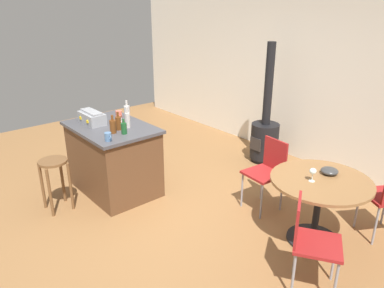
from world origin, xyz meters
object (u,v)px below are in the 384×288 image
bottle_3 (127,120)px  serving_bowl (329,171)px  wooden_stool (55,173)px  dining_table (319,194)px  kitchen_island (114,158)px  wood_stove (265,134)px  folding_chair_far (310,238)px  toolbox (92,118)px  cup_0 (108,137)px  wine_glass (313,172)px  cup_1 (119,114)px  folding_chair_near (267,169)px  cup_2 (119,121)px  bottle_2 (124,128)px  bottle_1 (127,112)px  bottle_0 (113,126)px  bottle_4 (118,123)px

bottle_3 → serving_bowl: 2.47m
wooden_stool → dining_table: bearing=37.0°
kitchen_island → serving_bowl: 2.71m
kitchen_island → wood_stove: size_ratio=0.65×
dining_table → folding_chair_far: 0.76m
toolbox → cup_0: (0.71, -0.15, -0.03)m
wooden_stool → wine_glass: (2.40, 1.73, 0.36)m
dining_table → cup_1: bearing=-163.7°
folding_chair_near → wood_stove: bearing=130.1°
bottle_3 → cup_2: bearing=-174.7°
folding_chair_near → toolbox: size_ratio=2.14×
bottle_2 → serving_bowl: bottle_2 is taller
bottle_3 → cup_0: (0.27, -0.42, -0.05)m
dining_table → bottle_1: 2.66m
folding_chair_near → folding_chair_far: folding_chair_near is taller
folding_chair_far → toolbox: size_ratio=2.14×
bottle_2 → folding_chair_far: bearing=9.4°
folding_chair_far → bottle_2: 2.46m
wooden_stool → serving_bowl: size_ratio=3.65×
folding_chair_far → cup_1: size_ratio=7.11×
kitchen_island → bottle_3: bearing=33.6°
folding_chair_far → wine_glass: wine_glass is taller
folding_chair_near → wood_stove: 1.45m
kitchen_island → bottle_1: 0.65m
folding_chair_far → wooden_stool: bearing=-157.3°
bottle_1 → serving_bowl: bottle_1 is taller
cup_1 → wine_glass: (2.63, 0.67, -0.13)m
wooden_stool → cup_0: bearing=45.8°
bottle_0 → serving_bowl: bottle_0 is taller
folding_chair_near → bottle_4: bottle_4 is taller
kitchen_island → cup_0: 0.75m
wood_stove → cup_1: bearing=-114.8°
cup_1 → bottle_1: bearing=11.2°
wooden_stool → serving_bowl: bearing=39.7°
toolbox → cup_1: bearing=91.4°
wooden_stool → cup_1: (-0.23, 1.06, 0.49)m
wooden_stool → bottle_4: bottle_4 is taller
wine_glass → serving_bowl: (0.03, 0.29, -0.07)m
folding_chair_near → bottle_0: (-1.36, -1.31, 0.49)m
folding_chair_far → cup_2: (-2.74, -0.25, 0.44)m
bottle_1 → bottle_2: bearing=-35.0°
folding_chair_near → cup_2: cup_2 is taller
bottle_0 → wine_glass: 2.37m
dining_table → wooden_stool: bearing=-143.0°
dining_table → cup_0: bearing=-145.6°
toolbox → wine_glass: toolbox is taller
bottle_1 → bottle_3: 0.33m
wooden_stool → wood_stove: wood_stove is taller
serving_bowl → bottle_3: bearing=-153.6°
cup_2 → kitchen_island: bearing=-94.9°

